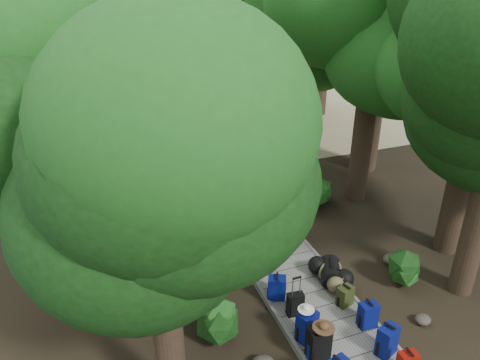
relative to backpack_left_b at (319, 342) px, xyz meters
name	(u,v)px	position (x,y,z in m)	size (l,w,h in m)	color
ground	(272,251)	(0.68, 3.74, -0.51)	(120.00, 120.00, 0.00)	black
sand_beach	(156,94)	(0.68, 19.74, -0.50)	(40.00, 22.00, 0.02)	tan
boardwalk	(258,230)	(0.68, 4.74, -0.45)	(2.00, 12.00, 0.12)	gray
backpack_left_b	(319,342)	(0.00, 0.00, 0.00)	(0.42, 0.30, 0.78)	black
backpack_left_c	(307,325)	(0.01, 0.50, -0.01)	(0.41, 0.29, 0.75)	navy
backpack_left_d	(277,287)	(-0.04, 1.88, -0.08)	(0.40, 0.29, 0.62)	navy
backpack_right_b	(387,339)	(1.31, -0.38, -0.03)	(0.40, 0.28, 0.73)	navy
backpack_right_c	(368,314)	(1.39, 0.39, -0.07)	(0.38, 0.27, 0.64)	navy
backpack_right_d	(345,295)	(1.30, 1.13, -0.13)	(0.34, 0.25, 0.53)	#2D3615
duffel_right_khaki	(334,276)	(1.46, 1.87, -0.18)	(0.42, 0.63, 0.42)	brown
duffel_right_black	(330,272)	(1.44, 2.01, -0.15)	(0.48, 0.76, 0.48)	black
suitcase_on_boardwalk	(295,304)	(0.11, 1.23, -0.11)	(0.36, 0.20, 0.55)	black
lone_suitcase_on_sand	(205,136)	(1.13, 11.67, -0.14)	(0.45, 0.26, 0.70)	black
hat_brown	(324,325)	(0.04, -0.05, 0.46)	(0.43, 0.43, 0.13)	#51351E
hat_white	(306,308)	(-0.02, 0.53, 0.42)	(0.34, 0.34, 0.11)	silver
kayak	(113,131)	(-2.32, 14.08, -0.31)	(0.78, 3.55, 0.36)	#9F0D0E
sun_lounger	(256,115)	(4.18, 13.56, -0.19)	(0.60, 1.85, 0.60)	silver
tree_right_c	(372,60)	(4.47, 5.60, 3.97)	(5.17, 5.17, 8.95)	black
tree_right_e	(306,46)	(4.83, 10.27, 3.53)	(4.49, 4.49, 8.07)	black
tree_right_f	(326,4)	(7.48, 13.62, 4.57)	(5.70, 5.70, 10.17)	black
tree_left_a	(160,241)	(-2.88, -0.04, 3.04)	(4.26, 4.26, 7.10)	black
tree_left_b	(68,135)	(-3.94, 3.06, 3.70)	(4.68, 4.68, 8.42)	black
tree_left_c	(107,94)	(-2.91, 6.34, 3.49)	(4.60, 4.60, 8.00)	black
tree_back_a	(119,20)	(-1.00, 18.82, 3.64)	(4.80, 4.80, 8.31)	black
tree_back_c	(245,14)	(5.67, 18.94, 3.64)	(4.61, 4.61, 8.29)	black
tree_back_d	(27,39)	(-5.29, 18.40, 3.07)	(4.30, 4.30, 7.17)	black
palm_right_a	(274,55)	(3.47, 10.20, 3.28)	(4.45, 4.45, 7.59)	#123E11
palm_right_b	(279,13)	(5.71, 14.78, 4.15)	(4.83, 4.83, 9.32)	#123E11
palm_right_c	(215,29)	(3.10, 16.29, 3.35)	(4.85, 4.85, 7.72)	#123E11
palm_left_a	(64,71)	(-3.86, 10.57, 3.21)	(4.68, 4.68, 7.44)	#123E11
rock_left_b	(187,313)	(-2.11, 2.13, -0.42)	(0.32, 0.29, 0.18)	#4C473F
rock_left_c	(203,252)	(-1.16, 4.14, -0.35)	(0.58, 0.52, 0.32)	#4C473F
rock_left_d	(162,213)	(-1.73, 6.64, -0.44)	(0.27, 0.24, 0.15)	#4C473F
rock_right_a	(423,320)	(2.67, 0.13, -0.41)	(0.36, 0.32, 0.20)	#4C473F
rock_right_b	(392,259)	(3.36, 2.15, -0.38)	(0.49, 0.44, 0.27)	#4C473F
rock_right_c	(308,214)	(2.44, 5.06, -0.43)	(0.28, 0.25, 0.15)	#4C473F
rock_right_d	(300,171)	(3.51, 7.73, -0.38)	(0.49, 0.44, 0.27)	#4C473F
shrub_left_a	(223,321)	(-1.55, 1.20, -0.03)	(1.08, 1.08, 0.97)	#1A5419
shrub_left_b	(199,224)	(-0.98, 5.04, -0.07)	(0.99, 0.99, 0.89)	#1A5419
shrub_left_c	(142,181)	(-2.04, 8.12, 0.02)	(1.18, 1.18, 1.07)	#1A5419
shrub_right_a	(396,269)	(2.94, 1.49, -0.11)	(0.90, 0.90, 0.81)	#1A5419
shrub_right_b	(315,191)	(2.92, 5.56, 0.01)	(1.17, 1.17, 1.05)	#1A5419
shrub_right_c	(268,152)	(2.95, 9.33, -0.18)	(0.73, 0.73, 0.66)	#1A5419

